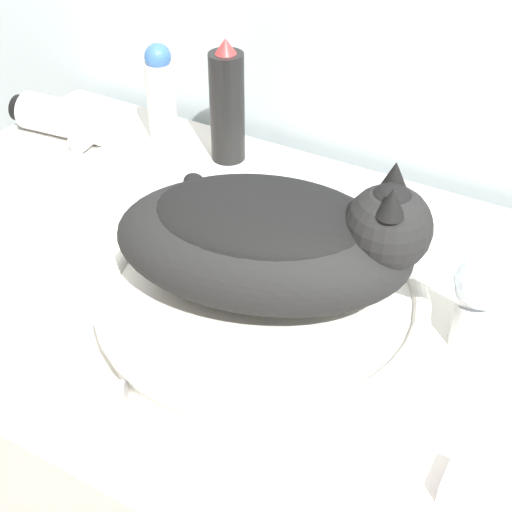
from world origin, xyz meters
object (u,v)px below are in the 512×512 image
Objects in this scene: hair_dryer at (66,119)px; cat at (272,237)px; cream_tube at (58,402)px; hairspray_can_black at (227,105)px; soap_bar at (487,496)px; deodorant_stick at (161,93)px; faucet at (468,292)px.

cat is at bearing 149.89° from hair_dryer.
cat reaches higher than cream_tube.
cat is 2.11× the size of hair_dryer.
soap_bar is (0.52, -0.41, -0.08)m from hairspray_can_black.
deodorant_stick reaches higher than hair_dryer.
deodorant_stick reaches higher than faucet.
cat is 2.71× the size of cream_tube.
faucet is at bearing 161.63° from hair_dryer.
faucet is 0.96× the size of deodorant_stick.
deodorant_stick is 0.76m from soap_bar.
hairspray_can_black is (0.12, 0.00, 0.01)m from deodorant_stick.
hairspray_can_black reaches higher than hair_dryer.
faucet is at bearing 114.31° from soap_bar.
cream_tube is (-0.31, -0.30, -0.05)m from faucet.
cream_tube is 0.59m from hair_dryer.
hairspray_can_black reaches higher than deodorant_stick.
soap_bar is (0.28, -0.11, -0.11)m from cat.
faucet is at bearing 2.34° from cat.
deodorant_stick is 2.05× the size of soap_bar.
hair_dryer is at bearing -32.82° from faucet.
cat is at bearing -50.86° from hairspray_can_black.
cream_tube is at bearing -164.29° from soap_bar.
deodorant_stick is 0.84× the size of hairspray_can_black.
cream_tube is (0.25, -0.52, -0.06)m from deodorant_stick.
cat reaches higher than deodorant_stick.
cat is at bearing -39.10° from deodorant_stick.
cat is 2.30× the size of deodorant_stick.
cat is 2.40× the size of faucet.
faucet is 0.49m from hairspray_can_black.
soap_bar is at bearing -32.41° from deodorant_stick.
hairspray_can_black is at bearing -47.59° from faucet.
cream_tube is 0.41m from soap_bar.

